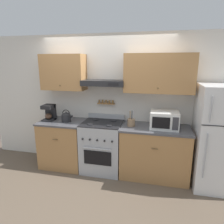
{
  "coord_description": "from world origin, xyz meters",
  "views": [
    {
      "loc": [
        0.98,
        -3.06,
        2.02
      ],
      "look_at": [
        0.2,
        0.28,
        1.17
      ],
      "focal_mm": 32.0,
      "sensor_mm": 36.0,
      "label": 1
    }
  ],
  "objects_px": {
    "microwave": "(164,120)",
    "coffee_maker": "(49,112)",
    "tea_kettle": "(66,117)",
    "stove_range": "(102,146)",
    "refrigerator": "(222,138)",
    "utensil_crock": "(131,122)"
  },
  "relations": [
    {
      "from": "tea_kettle",
      "to": "coffee_maker",
      "type": "distance_m",
      "value": 0.38
    },
    {
      "from": "stove_range",
      "to": "coffee_maker",
      "type": "height_order",
      "value": "coffee_maker"
    },
    {
      "from": "stove_range",
      "to": "refrigerator",
      "type": "bearing_deg",
      "value": -1.64
    },
    {
      "from": "refrigerator",
      "to": "tea_kettle",
      "type": "height_order",
      "value": "refrigerator"
    },
    {
      "from": "stove_range",
      "to": "microwave",
      "type": "relative_size",
      "value": 2.19
    },
    {
      "from": "stove_range",
      "to": "tea_kettle",
      "type": "bearing_deg",
      "value": -179.42
    },
    {
      "from": "stove_range",
      "to": "utensil_crock",
      "type": "height_order",
      "value": "utensil_crock"
    },
    {
      "from": "microwave",
      "to": "utensil_crock",
      "type": "relative_size",
      "value": 1.67
    },
    {
      "from": "coffee_maker",
      "to": "utensil_crock",
      "type": "bearing_deg",
      "value": -1.08
    },
    {
      "from": "microwave",
      "to": "coffee_maker",
      "type": "bearing_deg",
      "value": 179.66
    },
    {
      "from": "stove_range",
      "to": "microwave",
      "type": "xyz_separation_m",
      "value": [
        1.11,
        0.01,
        0.59
      ]
    },
    {
      "from": "stove_range",
      "to": "utensil_crock",
      "type": "distance_m",
      "value": 0.75
    },
    {
      "from": "tea_kettle",
      "to": "utensil_crock",
      "type": "height_order",
      "value": "utensil_crock"
    },
    {
      "from": "refrigerator",
      "to": "utensil_crock",
      "type": "xyz_separation_m",
      "value": [
        -1.48,
        0.05,
        0.14
      ]
    },
    {
      "from": "microwave",
      "to": "utensil_crock",
      "type": "bearing_deg",
      "value": -178.19
    },
    {
      "from": "tea_kettle",
      "to": "microwave",
      "type": "distance_m",
      "value": 1.82
    },
    {
      "from": "refrigerator",
      "to": "stove_range",
      "type": "bearing_deg",
      "value": 178.36
    },
    {
      "from": "refrigerator",
      "to": "microwave",
      "type": "height_order",
      "value": "refrigerator"
    },
    {
      "from": "tea_kettle",
      "to": "microwave",
      "type": "bearing_deg",
      "value": 0.56
    },
    {
      "from": "refrigerator",
      "to": "coffee_maker",
      "type": "height_order",
      "value": "refrigerator"
    },
    {
      "from": "utensil_crock",
      "to": "microwave",
      "type": "bearing_deg",
      "value": 1.81
    },
    {
      "from": "refrigerator",
      "to": "utensil_crock",
      "type": "bearing_deg",
      "value": 178.04
    }
  ]
}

